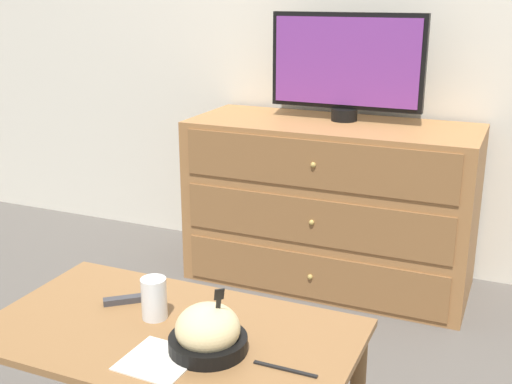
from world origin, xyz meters
TOP-DOWN VIEW (x-y plane):
  - ground_plane at (0.00, 0.00)m, footprint 12.00×12.00m
  - wall_back at (0.00, 0.03)m, footprint 12.00×0.05m
  - dresser at (-0.03, -0.30)m, footprint 1.31×0.55m
  - tv at (-0.00, -0.22)m, footprint 0.70×0.12m
  - coffee_table at (-0.03, -1.77)m, footprint 0.99×0.56m
  - takeout_bowl at (0.12, -1.81)m, footprint 0.20×0.20m
  - drink_cup at (-0.10, -1.72)m, footprint 0.07×0.07m
  - napkin at (0.03, -1.90)m, footprint 0.18×0.18m
  - knife at (0.32, -1.82)m, footprint 0.16×0.01m
  - remote_control at (-0.22, -1.68)m, footprint 0.12×0.11m

SIDE VIEW (x-z plane):
  - ground_plane at x=0.00m, z-range 0.00..0.00m
  - dresser at x=-0.03m, z-range 0.00..0.78m
  - coffee_table at x=-0.03m, z-range 0.17..0.66m
  - napkin at x=0.03m, z-range 0.49..0.49m
  - knife at x=0.32m, z-range 0.49..0.49m
  - remote_control at x=-0.22m, z-range 0.49..0.51m
  - takeout_bowl at x=0.12m, z-range 0.45..0.63m
  - drink_cup at x=-0.10m, z-range 0.48..0.60m
  - tv at x=0.00m, z-range 0.79..1.27m
  - wall_back at x=0.00m, z-range 0.00..2.60m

